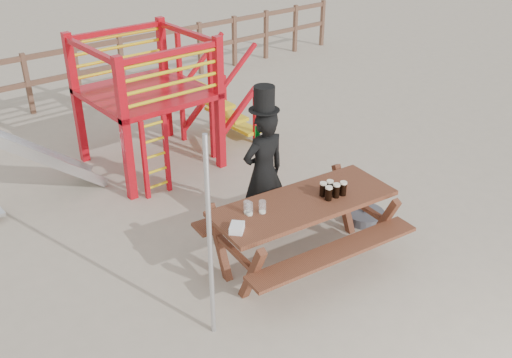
% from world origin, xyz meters
% --- Properties ---
extents(ground, '(60.00, 60.00, 0.00)m').
position_xyz_m(ground, '(0.00, 0.00, 0.00)').
color(ground, tan).
rests_on(ground, ground).
extents(back_fence, '(15.09, 0.09, 1.20)m').
position_xyz_m(back_fence, '(0.00, 7.00, 0.74)').
color(back_fence, brown).
rests_on(back_fence, ground).
extents(playground_fort, '(4.71, 1.84, 2.10)m').
position_xyz_m(playground_fort, '(0.12, 3.58, 1.07)').
color(playground_fort, '#B40C16').
rests_on(playground_fort, ground).
extents(picnic_table, '(2.35, 1.77, 0.85)m').
position_xyz_m(picnic_table, '(0.24, 0.12, 0.53)').
color(picnic_table, brown).
rests_on(picnic_table, ground).
extents(man_with_hat, '(0.63, 0.44, 1.98)m').
position_xyz_m(man_with_hat, '(0.34, 0.97, 0.89)').
color(man_with_hat, black).
rests_on(man_with_hat, ground).
extents(metal_pole, '(0.05, 0.05, 2.21)m').
position_xyz_m(metal_pole, '(-1.29, -0.19, 1.11)').
color(metal_pole, '#B2B2B7').
rests_on(metal_pole, ground).
extents(parasol_base, '(0.54, 0.54, 0.23)m').
position_xyz_m(parasol_base, '(1.55, 0.26, 0.06)').
color(parasol_base, '#3D3E43').
rests_on(parasol_base, ground).
extents(paper_bag, '(0.23, 0.22, 0.08)m').
position_xyz_m(paper_bag, '(-0.74, 0.11, 0.89)').
color(paper_bag, white).
rests_on(paper_bag, picnic_table).
extents(stout_pints, '(0.30, 0.22, 0.17)m').
position_xyz_m(stout_pints, '(0.56, -0.01, 0.93)').
color(stout_pints, black).
rests_on(stout_pints, picnic_table).
extents(empty_glasses, '(0.22, 0.18, 0.15)m').
position_xyz_m(empty_glasses, '(-0.39, 0.28, 0.91)').
color(empty_glasses, silver).
rests_on(empty_glasses, picnic_table).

